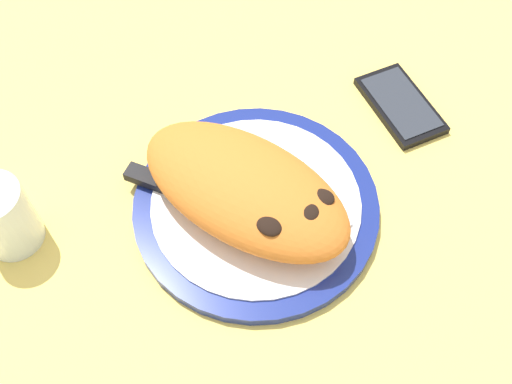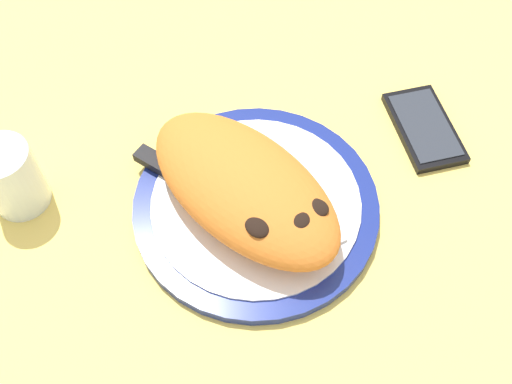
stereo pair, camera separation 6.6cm
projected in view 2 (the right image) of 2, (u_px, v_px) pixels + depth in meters
ground_plane at (256, 216)px, 70.54cm from camera, size 150.00×150.00×3.00cm
plate at (256, 206)px, 68.60cm from camera, size 27.82×27.82×1.68cm
calzone at (245, 187)px, 64.90cm from camera, size 25.43×13.72×6.68cm
fork at (292, 174)px, 69.67cm from camera, size 17.18×5.24×0.40cm
knife at (190, 182)px, 68.70cm from camera, size 21.60×6.81×1.20cm
smartphone at (424, 127)px, 74.97cm from camera, size 13.92×11.80×1.16cm
water_glass at (13, 180)px, 66.88cm from camera, size 6.42×6.42×8.66cm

